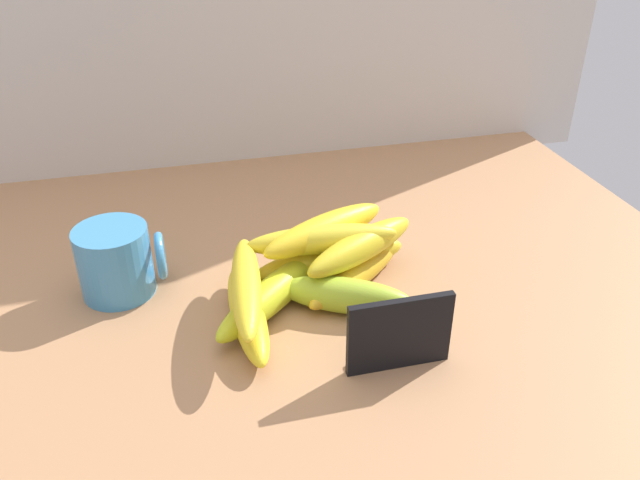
# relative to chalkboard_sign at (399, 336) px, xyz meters

# --- Properties ---
(counter_top) EXTENTS (1.10, 0.76, 0.03)m
(counter_top) POSITION_rel_chalkboard_sign_xyz_m (-0.08, 0.19, -0.05)
(counter_top) COLOR #AA7951
(counter_top) RESTS_ON ground
(chalkboard_sign) EXTENTS (0.11, 0.02, 0.08)m
(chalkboard_sign) POSITION_rel_chalkboard_sign_xyz_m (0.00, 0.00, 0.00)
(chalkboard_sign) COLOR black
(chalkboard_sign) RESTS_ON counter_top
(coffee_mug) EXTENTS (0.10, 0.09, 0.09)m
(coffee_mug) POSITION_rel_chalkboard_sign_xyz_m (-0.28, 0.21, 0.00)
(coffee_mug) COLOR #3E88BC
(coffee_mug) RESTS_ON counter_top
(banana_0) EXTENTS (0.17, 0.17, 0.04)m
(banana_0) POSITION_rel_chalkboard_sign_xyz_m (-0.11, 0.13, -0.02)
(banana_0) COLOR gold
(banana_0) RESTS_ON counter_top
(banana_1) EXTENTS (0.04, 0.18, 0.04)m
(banana_1) POSITION_rel_chalkboard_sign_xyz_m (-0.14, 0.10, -0.02)
(banana_1) COLOR yellow
(banana_1) RESTS_ON counter_top
(banana_2) EXTENTS (0.16, 0.13, 0.03)m
(banana_2) POSITION_rel_chalkboard_sign_xyz_m (-0.00, 0.15, -0.02)
(banana_2) COLOR gold
(banana_2) RESTS_ON counter_top
(banana_3) EXTENTS (0.16, 0.11, 0.04)m
(banana_3) POSITION_rel_chalkboard_sign_xyz_m (-0.03, 0.10, -0.02)
(banana_3) COLOR #9DBC2C
(banana_3) RESTS_ON counter_top
(banana_4) EXTENTS (0.20, 0.07, 0.04)m
(banana_4) POSITION_rel_chalkboard_sign_xyz_m (-0.02, 0.18, -0.02)
(banana_4) COLOR yellow
(banana_4) RESTS_ON counter_top
(banana_5) EXTENTS (0.06, 0.19, 0.03)m
(banana_5) POSITION_rel_chalkboard_sign_xyz_m (-0.14, 0.11, 0.01)
(banana_5) COLOR yellow
(banana_5) RESTS_ON banana_1
(banana_6) EXTENTS (0.19, 0.05, 0.04)m
(banana_6) POSITION_rel_chalkboard_sign_xyz_m (-0.04, 0.17, 0.02)
(banana_6) COLOR yellow
(banana_6) RESTS_ON banana_4
(banana_7) EXTENTS (0.18, 0.11, 0.04)m
(banana_7) POSITION_rel_chalkboard_sign_xyz_m (-0.03, 0.18, 0.02)
(banana_7) COLOR yellow
(banana_7) RESTS_ON banana_4
(banana_8) EXTENTS (0.17, 0.12, 0.04)m
(banana_8) POSITION_rel_chalkboard_sign_xyz_m (0.01, 0.16, 0.01)
(banana_8) COLOR gold
(banana_8) RESTS_ON banana_2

